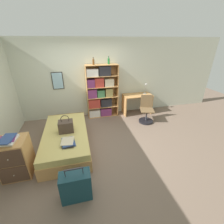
{
  "coord_description": "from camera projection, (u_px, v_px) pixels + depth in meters",
  "views": [
    {
      "loc": [
        -0.35,
        -3.32,
        2.5
      ],
      "look_at": [
        0.52,
        0.2,
        0.75
      ],
      "focal_mm": 24.0,
      "sensor_mm": 36.0,
      "label": 1
    }
  ],
  "objects": [
    {
      "name": "ground_plane",
      "position": [
        95.0,
        142.0,
        4.07
      ],
      "size": [
        14.0,
        14.0,
        0.0
      ],
      "primitive_type": "plane",
      "color": "#756051"
    },
    {
      "name": "wall_back",
      "position": [
        86.0,
        80.0,
        5.03
      ],
      "size": [
        10.0,
        0.09,
        2.6
      ],
      "color": "beige",
      "rests_on": "ground_plane"
    },
    {
      "name": "bed",
      "position": [
        66.0,
        138.0,
        3.83
      ],
      "size": [
        1.07,
        2.04,
        0.46
      ],
      "color": "tan",
      "rests_on": "ground_plane"
    },
    {
      "name": "handbag",
      "position": [
        66.0,
        126.0,
        3.65
      ],
      "size": [
        0.34,
        0.25,
        0.44
      ],
      "color": "#47382D",
      "rests_on": "bed"
    },
    {
      "name": "book_stack_on_bed",
      "position": [
        68.0,
        142.0,
        3.26
      ],
      "size": [
        0.33,
        0.38,
        0.06
      ],
      "color": "#334C84",
      "rests_on": "bed"
    },
    {
      "name": "suitcase",
      "position": [
        76.0,
        186.0,
        2.53
      ],
      "size": [
        0.51,
        0.26,
        0.67
      ],
      "color": "#143842",
      "rests_on": "ground_plane"
    },
    {
      "name": "dresser",
      "position": [
        16.0,
        158.0,
        2.95
      ],
      "size": [
        0.53,
        0.55,
        0.81
      ],
      "color": "tan",
      "rests_on": "ground_plane"
    },
    {
      "name": "magazine_pile_on_dresser",
      "position": [
        7.0,
        140.0,
        2.73
      ],
      "size": [
        0.34,
        0.4,
        0.09
      ],
      "color": "beige",
      "rests_on": "dresser"
    },
    {
      "name": "bookcase",
      "position": [
        100.0,
        93.0,
        5.11
      ],
      "size": [
        1.06,
        0.33,
        1.8
      ],
      "color": "tan",
      "rests_on": "ground_plane"
    },
    {
      "name": "bottle_green",
      "position": [
        93.0,
        62.0,
        4.62
      ],
      "size": [
        0.06,
        0.06,
        0.23
      ],
      "color": "brown",
      "rests_on": "bookcase"
    },
    {
      "name": "bottle_brown",
      "position": [
        109.0,
        61.0,
        4.74
      ],
      "size": [
        0.06,
        0.06,
        0.25
      ],
      "color": "#1E6B2D",
      "rests_on": "bookcase"
    },
    {
      "name": "desk",
      "position": [
        137.0,
        101.0,
        5.48
      ],
      "size": [
        1.03,
        0.53,
        0.72
      ],
      "color": "tan",
      "rests_on": "ground_plane"
    },
    {
      "name": "desk_lamp",
      "position": [
        146.0,
        86.0,
        5.38
      ],
      "size": [
        0.18,
        0.13,
        0.43
      ],
      "color": "#ADA89E",
      "rests_on": "desk"
    },
    {
      "name": "desk_chair",
      "position": [
        146.0,
        114.0,
        4.99
      ],
      "size": [
        0.52,
        0.52,
        0.89
      ],
      "color": "black",
      "rests_on": "ground_plane"
    }
  ]
}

